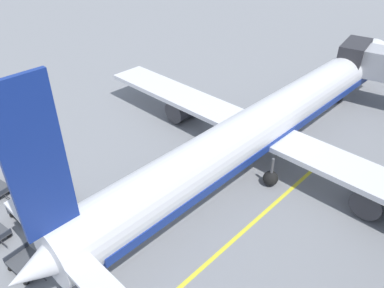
% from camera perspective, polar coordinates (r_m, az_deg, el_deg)
% --- Properties ---
extents(ground_plane, '(500.00, 500.00, 0.00)m').
position_cam_1_polar(ground_plane, '(39.24, -2.92, 3.96)').
color(ground_plane, gray).
extents(airplane, '(37.52, 46.25, 13.59)m').
position_cam_1_polar(airplane, '(32.84, 11.89, 3.44)').
color(airplane, white).
rests_on(airplane, ground_plane).
extents(baggage_dolly_row_near_col_c, '(3.13, 1.84, 0.92)m').
position_cam_1_polar(baggage_dolly_row_near_col_c, '(26.24, -23.75, -16.40)').
color(baggage_dolly_row_near_col_c, '#424449').
rests_on(baggage_dolly_row_near_col_c, ground_plane).
extents(baggage_dolly_row_mid_a_col_b, '(3.15, 1.87, 0.92)m').
position_cam_1_polar(baggage_dolly_row_mid_a_col_b, '(29.80, -23.89, -9.38)').
color(baggage_dolly_row_mid_a_col_b, '#424449').
rests_on(baggage_dolly_row_mid_a_col_b, ground_plane).
extents(baggage_dolly_row_mid_a_col_c, '(3.14, 1.87, 0.92)m').
position_cam_1_polar(baggage_dolly_row_mid_a_col_c, '(27.01, -19.57, -13.43)').
color(baggage_dolly_row_mid_a_col_c, '#424449').
rests_on(baggage_dolly_row_mid_a_col_c, ground_plane).
extents(baggage_dolly_row_mid_b_col_a, '(3.16, 1.92, 0.92)m').
position_cam_1_polar(baggage_dolly_row_mid_b_col_a, '(33.59, -24.13, -4.08)').
color(baggage_dolly_row_mid_b_col_a, '#424449').
rests_on(baggage_dolly_row_mid_b_col_a, ground_plane).
extents(baggage_dolly_row_mid_b_col_b, '(3.16, 1.92, 0.92)m').
position_cam_1_polar(baggage_dolly_row_mid_b_col_b, '(30.42, -20.07, -7.33)').
color(baggage_dolly_row_mid_b_col_b, '#424449').
rests_on(baggage_dolly_row_mid_b_col_b, ground_plane).
extents(baggage_dolly_row_mid_b_col_c, '(3.12, 1.83, 0.92)m').
position_cam_1_polar(baggage_dolly_row_mid_b_col_c, '(27.86, -14.97, -10.64)').
color(baggage_dolly_row_mid_b_col_c, '#424449').
rests_on(baggage_dolly_row_mid_b_col_c, ground_plane).
extents(stand_guidance_stripe, '(4.39, 28.75, 0.01)m').
position_cam_1_polar(stand_guidance_stripe, '(26.67, 7.41, -13.41)').
color(stand_guidance_stripe, yellow).
rests_on(stand_guidance_stripe, ground_plane).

